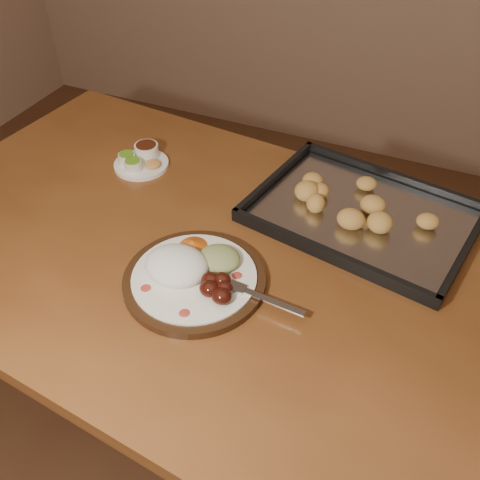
% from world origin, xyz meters
% --- Properties ---
extents(dining_table, '(1.59, 1.06, 0.75)m').
position_xyz_m(dining_table, '(-0.07, 0.25, 0.65)').
color(dining_table, brown).
rests_on(dining_table, ground).
extents(dinner_plate, '(0.38, 0.29, 0.07)m').
position_xyz_m(dinner_plate, '(-0.06, 0.15, 0.77)').
color(dinner_plate, black).
rests_on(dinner_plate, dining_table).
extents(condiment_saucer, '(0.14, 0.14, 0.05)m').
position_xyz_m(condiment_saucer, '(-0.38, 0.47, 0.77)').
color(condiment_saucer, white).
rests_on(condiment_saucer, dining_table).
extents(baking_tray, '(0.55, 0.45, 0.05)m').
position_xyz_m(baking_tray, '(0.21, 0.49, 0.77)').
color(baking_tray, black).
rests_on(baking_tray, dining_table).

